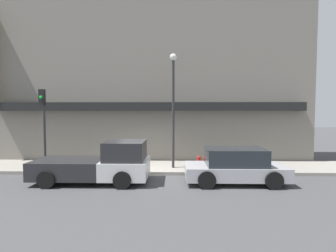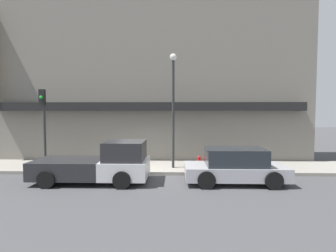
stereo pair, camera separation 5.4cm
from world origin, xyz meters
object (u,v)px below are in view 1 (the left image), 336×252
object	(u,v)px
street_lamp	(173,98)
fire_hydrant	(199,162)
parked_car	(235,166)
traffic_light	(43,115)
pickup_truck	(100,164)

from	to	relation	value
street_lamp	fire_hydrant	bearing A→B (deg)	-10.63
parked_car	street_lamp	size ratio (longest dim) A/B	0.73
parked_car	fire_hydrant	xyz separation A→B (m)	(-1.38, 2.05, -0.25)
fire_hydrant	street_lamp	xyz separation A→B (m)	(-1.34, 0.25, 3.36)
fire_hydrant	traffic_light	world-z (taller)	traffic_light
pickup_truck	street_lamp	bearing A→B (deg)	34.61
parked_car	pickup_truck	bearing A→B (deg)	178.17
pickup_truck	traffic_light	bearing A→B (deg)	151.84
pickup_truck	fire_hydrant	bearing A→B (deg)	23.32
traffic_light	fire_hydrant	bearing A→B (deg)	2.27
traffic_light	pickup_truck	bearing A→B (deg)	-27.34
street_lamp	traffic_light	distance (m)	6.69
pickup_truck	fire_hydrant	xyz separation A→B (m)	(4.59, 2.05, -0.30)
pickup_truck	street_lamp	size ratio (longest dim) A/B	0.84
fire_hydrant	street_lamp	world-z (taller)	street_lamp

